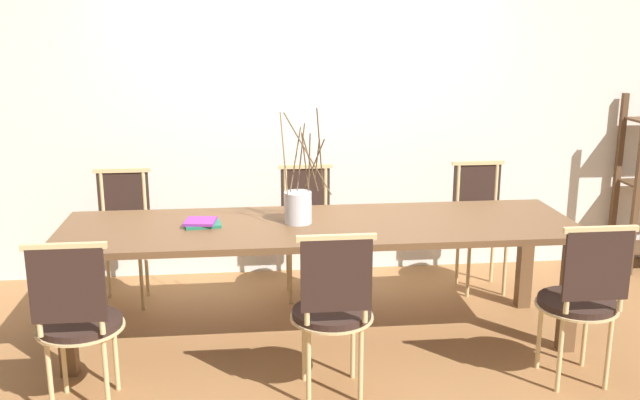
# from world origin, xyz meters

# --- Properties ---
(ground_plane) EXTENTS (16.00, 16.00, 0.00)m
(ground_plane) POSITION_xyz_m (0.00, 0.00, 0.00)
(ground_plane) COLOR olive
(wall_rear) EXTENTS (12.00, 0.06, 3.20)m
(wall_rear) POSITION_xyz_m (0.00, 1.28, 1.60)
(wall_rear) COLOR silver
(wall_rear) RESTS_ON ground_plane
(dining_table) EXTENTS (3.15, 0.90, 0.75)m
(dining_table) POSITION_xyz_m (0.00, 0.00, 0.66)
(dining_table) COLOR brown
(dining_table) RESTS_ON ground_plane
(chair_near_leftend) EXTENTS (0.44, 0.44, 0.94)m
(chair_near_leftend) POSITION_xyz_m (-1.30, -0.74, 0.51)
(chair_near_leftend) COLOR black
(chair_near_leftend) RESTS_ON ground_plane
(chair_near_left) EXTENTS (0.44, 0.44, 0.94)m
(chair_near_left) POSITION_xyz_m (-0.01, -0.74, 0.51)
(chair_near_left) COLOR black
(chair_near_left) RESTS_ON ground_plane
(chair_near_center) EXTENTS (0.44, 0.44, 0.94)m
(chair_near_center) POSITION_xyz_m (1.34, -0.74, 0.51)
(chair_near_center) COLOR black
(chair_near_center) RESTS_ON ground_plane
(chair_far_leftend) EXTENTS (0.44, 0.44, 0.94)m
(chair_far_leftend) POSITION_xyz_m (-1.32, 0.74, 0.51)
(chair_far_leftend) COLOR black
(chair_far_leftend) RESTS_ON ground_plane
(chair_far_left) EXTENTS (0.44, 0.44, 0.94)m
(chair_far_left) POSITION_xyz_m (-0.01, 0.74, 0.51)
(chair_far_left) COLOR black
(chair_far_left) RESTS_ON ground_plane
(chair_far_center) EXTENTS (0.44, 0.44, 0.94)m
(chair_far_center) POSITION_xyz_m (1.27, 0.74, 0.51)
(chair_far_center) COLOR black
(chair_far_center) RESTS_ON ground_plane
(vase_centerpiece) EXTENTS (0.30, 0.36, 0.73)m
(vase_centerpiece) POSITION_xyz_m (-0.13, 0.03, 0.86)
(vase_centerpiece) COLOR silver
(vase_centerpiece) RESTS_ON dining_table
(book_stack) EXTENTS (0.23, 0.20, 0.03)m
(book_stack) POSITION_xyz_m (-0.72, 0.03, 0.76)
(book_stack) COLOR #1E6B4C
(book_stack) RESTS_ON dining_table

